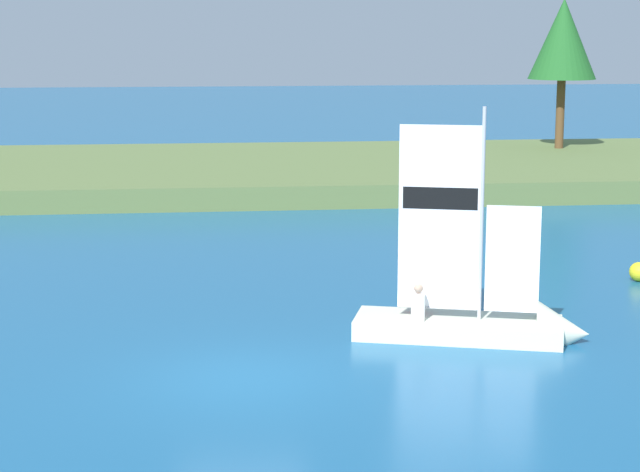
% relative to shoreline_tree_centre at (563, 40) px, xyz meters
% --- Properties ---
extents(ground_plane, '(200.00, 200.00, 0.00)m').
position_rel_shoreline_tree_centre_xyz_m(ground_plane, '(-16.08, -30.55, -5.87)').
color(ground_plane, '#195684').
extents(shore_bank, '(80.00, 15.25, 0.87)m').
position_rel_shoreline_tree_centre_xyz_m(shore_bank, '(-16.08, -3.59, -5.44)').
color(shore_bank, '#5B703D').
rests_on(shore_bank, ground).
extents(shoreline_tree_centre, '(3.13, 3.13, 6.89)m').
position_rel_shoreline_tree_centre_xyz_m(shoreline_tree_centre, '(0.00, 0.00, 0.00)').
color(shoreline_tree_centre, brown).
rests_on(shoreline_tree_centre, shore_bank).
extents(sailboat, '(5.15, 2.78, 5.42)m').
position_rel_shoreline_tree_centre_xyz_m(sailboat, '(-10.56, -28.46, -5.51)').
color(sailboat, silver).
rests_on(sailboat, ground).
extents(channel_buoy, '(0.50, 0.50, 0.50)m').
position_rel_shoreline_tree_centre_xyz_m(channel_buoy, '(-5.42, -23.46, -5.62)').
color(channel_buoy, yellow).
rests_on(channel_buoy, ground).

